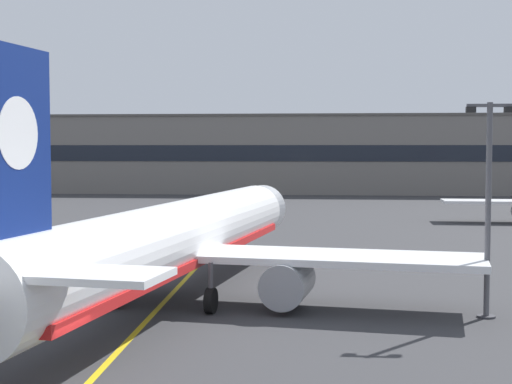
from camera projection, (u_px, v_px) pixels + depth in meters
name	position (u px, v px, depth m)	size (l,w,h in m)	color
taxiway_centreline	(202.00, 261.00, 55.13)	(0.30, 180.00, 0.01)	yellow
airliner_foreground	(174.00, 241.00, 40.01)	(32.36, 41.40, 11.65)	white
apron_lamp_post	(488.00, 205.00, 36.59)	(2.24, 0.90, 10.46)	#515156
terminal_building	(288.00, 154.00, 136.68)	(146.93, 12.40, 14.11)	slate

